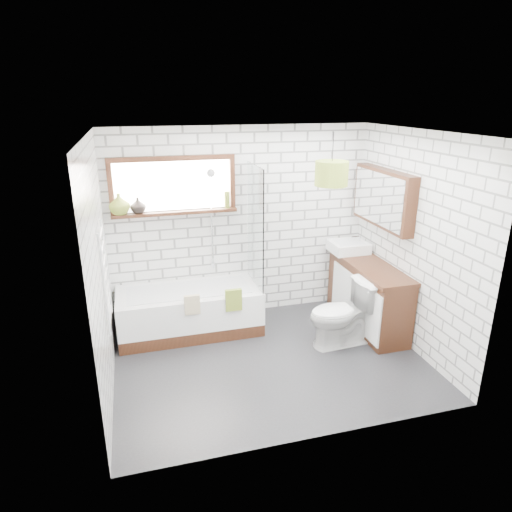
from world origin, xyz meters
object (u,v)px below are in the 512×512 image
object	(u,v)px
vanity	(368,295)
pendant	(332,173)
toilet	(342,314)
basin	(348,247)
bathtub	(190,311)

from	to	relation	value
vanity	pendant	world-z (taller)	pendant
toilet	basin	bearing A→B (deg)	147.63
vanity	toilet	distance (m)	0.66
basin	toilet	bearing A→B (deg)	-118.47
toilet	pendant	xyz separation A→B (m)	(-0.33, -0.20, 1.70)
bathtub	toilet	world-z (taller)	toilet
basin	pendant	distance (m)	1.80
toilet	pendant	bearing A→B (deg)	-62.25
toilet	pendant	size ratio (longest dim) A/B	2.42
vanity	pendant	bearing A→B (deg)	-146.02
vanity	toilet	world-z (taller)	vanity
vanity	basin	distance (m)	0.70
basin	pendant	world-z (taller)	pendant
bathtub	pendant	bearing A→B (deg)	-36.18
vanity	bathtub	bearing A→B (deg)	169.35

